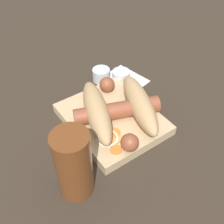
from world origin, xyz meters
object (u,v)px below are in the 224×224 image
at_px(food_tray, 112,119).
at_px(drink_glass, 74,164).
at_px(condiment_cup_near, 121,77).
at_px(condiment_cup_far, 101,75).
at_px(bread_roll, 118,107).
at_px(sausage, 117,110).

height_order(food_tray, drink_glass, drink_glass).
distance_m(condiment_cup_near, condiment_cup_far, 0.05).
xyz_separation_m(bread_roll, sausage, (0.00, 0.00, -0.01)).
bearing_deg(condiment_cup_near, condiment_cup_far, 45.94).
distance_m(sausage, drink_glass, 0.17).
distance_m(bread_roll, condiment_cup_far, 0.16).
height_order(sausage, condiment_cup_near, sausage).
xyz_separation_m(bread_roll, condiment_cup_near, (0.11, -0.09, -0.03)).
relative_size(food_tray, bread_roll, 0.94).
relative_size(food_tray, sausage, 1.03).
xyz_separation_m(condiment_cup_far, drink_glass, (-0.24, 0.21, 0.05)).
height_order(food_tray, sausage, sausage).
xyz_separation_m(food_tray, condiment_cup_near, (0.11, -0.10, 0.00)).
relative_size(bread_roll, drink_glass, 1.65).
distance_m(food_tray, condiment_cup_far, 0.16).
xyz_separation_m(bread_roll, drink_glass, (-0.09, 0.15, 0.02)).
xyz_separation_m(food_tray, drink_glass, (-0.10, 0.14, 0.06)).
bearing_deg(sausage, condiment_cup_near, -39.82).
height_order(condiment_cup_near, condiment_cup_far, same).
distance_m(sausage, condiment_cup_far, 0.16).
xyz_separation_m(food_tray, condiment_cup_far, (0.14, -0.07, 0.00)).
relative_size(bread_roll, condiment_cup_far, 5.06).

